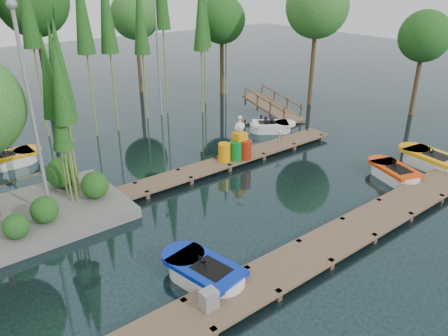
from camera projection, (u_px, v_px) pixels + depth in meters
ground_plane at (222, 202)px, 16.43m from camera, size 90.00×90.00×0.00m
near_dock at (314, 252)px, 13.13m from camera, size 18.00×1.50×0.50m
far_dock at (204, 169)px, 18.69m from camera, size 15.00×1.20×0.50m
island at (3, 135)px, 13.89m from camera, size 6.20×4.20×6.75m
tree_screen at (47, 14)px, 20.32m from camera, size 34.42×18.53×10.31m
lamp_island at (30, 103)px, 13.34m from camera, size 0.30×0.30×7.25m
lamp_rear at (157, 43)px, 24.80m from camera, size 0.30×0.30×7.25m
ramp at (273, 107)px, 25.94m from camera, size 1.50×3.94×1.49m
boat_blue at (204, 274)px, 12.11m from camera, size 1.71×2.91×0.92m
boat_red at (394, 173)px, 18.20m from camera, size 1.91×2.83×0.87m
boat_yellow_near at (431, 161)px, 19.32m from camera, size 1.73×3.14×1.01m
boat_yellow_far at (10, 159)px, 19.49m from camera, size 2.69×1.29×1.33m
boat_white_far at (271, 127)px, 23.63m from camera, size 2.64×2.38×1.17m
utility_cabinet at (209, 299)px, 10.75m from camera, size 0.42×0.35×0.51m
yellow_barrel at (224, 152)px, 19.13m from camera, size 0.54×0.54×0.81m
drum_cluster at (241, 146)px, 19.41m from camera, size 1.13×1.03×1.94m
seagull_post at (280, 134)px, 21.03m from camera, size 0.45×0.24×0.71m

